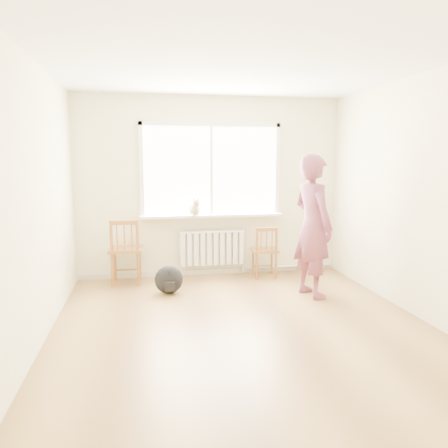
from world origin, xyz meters
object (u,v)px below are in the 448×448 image
person (313,226)px  backpack (169,280)px  chair_right (265,252)px  cat (194,208)px  chair_left (126,252)px

person → backpack: person is taller
chair_right → cat: (-1.04, 0.15, 0.67)m
chair_right → person: (0.35, -0.97, 0.52)m
chair_left → person: person is taller
chair_left → person: 2.62m
chair_left → chair_right: size_ratio=1.21×
person → backpack: 2.01m
chair_right → backpack: bearing=25.0°
person → backpack: (-1.83, 0.41, -0.73)m
chair_left → cat: bearing=-168.7°
chair_left → cat: cat is taller
cat → backpack: cat is taller
cat → chair_left: bearing=-178.3°
chair_left → backpack: size_ratio=2.51×
person → backpack: size_ratio=4.90×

